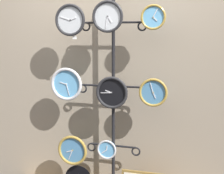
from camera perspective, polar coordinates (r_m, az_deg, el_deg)
name	(u,v)px	position (r m, az deg, el deg)	size (l,w,h in m)	color
shop_wall	(118,62)	(3.12, 1.02, 4.59)	(4.40, 0.04, 2.80)	gray
display_stand	(113,142)	(3.14, 0.24, -9.98)	(0.72, 0.40, 2.08)	black
clock_top_left	(70,20)	(2.97, -7.65, 12.04)	(0.30, 0.04, 0.30)	silver
clock_top_center	(108,17)	(2.85, -0.79, 12.75)	(0.29, 0.04, 0.29)	silver
clock_top_right	(153,17)	(2.79, 7.56, 12.55)	(0.22, 0.04, 0.22)	#60A8DB
clock_middle_left	(67,84)	(3.06, -8.30, 0.52)	(0.32, 0.04, 0.32)	#60A8DB
clock_middle_center	(112,93)	(2.92, -0.01, -1.02)	(0.31, 0.04, 0.31)	black
clock_middle_right	(153,92)	(2.83, 7.54, -1.00)	(0.26, 0.04, 0.26)	#4C84B2
clock_bottom_left	(73,150)	(3.19, -7.22, -11.40)	(0.31, 0.04, 0.31)	#4C84B2
clock_bottom_center	(107,149)	(3.09, -0.94, -11.36)	(0.19, 0.04, 0.19)	#60A8DB
price_tag_upper	(75,38)	(2.95, -6.85, 8.95)	(0.04, 0.00, 0.03)	white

